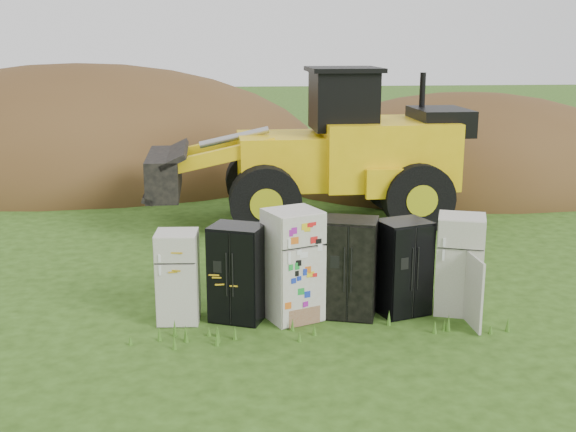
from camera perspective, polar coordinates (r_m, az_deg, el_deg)
name	(u,v)px	position (r m, az deg, el deg)	size (l,w,h in m)	color
ground	(322,316)	(12.61, 2.74, -7.87)	(120.00, 120.00, 0.00)	#284312
fridge_leftmost	(178,277)	(12.28, -8.70, -4.77)	(0.69, 0.66, 1.56)	beige
fridge_black_side	(238,273)	(12.22, -4.00, -4.50)	(0.86, 0.68, 1.65)	black
fridge_sticker	(293,265)	(12.20, 0.38, -3.88)	(0.85, 0.78, 1.90)	silver
fridge_dark_mid	(350,268)	(12.40, 4.95, -4.09)	(0.88, 0.71, 1.71)	black
fridge_black_right	(403,267)	(12.63, 9.04, -4.01)	(0.83, 0.69, 1.65)	black
fridge_open_door	(460,264)	(12.86, 13.40, -3.72)	(0.78, 0.72, 1.73)	beige
wheel_loader	(304,147)	(18.42, 1.27, 5.50)	(8.18, 3.32, 3.96)	yellow
dirt_mound_right	(465,181)	(24.93, 13.79, 2.71)	(12.77, 9.37, 5.89)	#4D3318
dirt_mound_left	(83,169)	(27.53, -15.88, 3.61)	(17.91, 13.43, 7.60)	#4D3318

